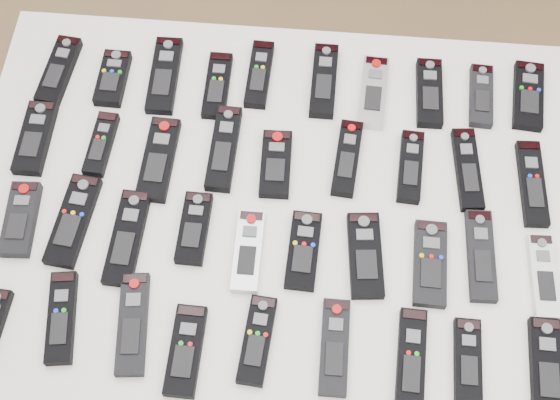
# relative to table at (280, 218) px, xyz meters

# --- Properties ---
(ground) EXTENTS (4.00, 4.00, 0.00)m
(ground) POSITION_rel_table_xyz_m (-0.09, 0.12, -0.72)
(ground) COLOR #9C844F
(ground) RESTS_ON ground
(table) EXTENTS (1.25, 0.88, 0.78)m
(table) POSITION_rel_table_xyz_m (0.00, 0.00, 0.00)
(table) COLOR white
(table) RESTS_ON ground
(remote_0) EXTENTS (0.07, 0.18, 0.02)m
(remote_0) POSITION_rel_table_xyz_m (-0.50, 0.27, 0.07)
(remote_0) COLOR black
(remote_0) RESTS_ON table
(remote_1) EXTENTS (0.06, 0.14, 0.02)m
(remote_1) POSITION_rel_table_xyz_m (-0.38, 0.26, 0.07)
(remote_1) COLOR black
(remote_1) RESTS_ON table
(remote_2) EXTENTS (0.06, 0.19, 0.02)m
(remote_2) POSITION_rel_table_xyz_m (-0.27, 0.28, 0.07)
(remote_2) COLOR black
(remote_2) RESTS_ON table
(remote_3) EXTENTS (0.05, 0.16, 0.02)m
(remote_3) POSITION_rel_table_xyz_m (-0.16, 0.27, 0.07)
(remote_3) COLOR black
(remote_3) RESTS_ON table
(remote_4) EXTENTS (0.05, 0.17, 0.02)m
(remote_4) POSITION_rel_table_xyz_m (-0.07, 0.30, 0.07)
(remote_4) COLOR black
(remote_4) RESTS_ON table
(remote_5) EXTENTS (0.05, 0.18, 0.02)m
(remote_5) POSITION_rel_table_xyz_m (0.07, 0.30, 0.07)
(remote_5) COLOR black
(remote_5) RESTS_ON table
(remote_6) EXTENTS (0.06, 0.17, 0.02)m
(remote_6) POSITION_rel_table_xyz_m (0.17, 0.28, 0.07)
(remote_6) COLOR #B7B7BC
(remote_6) RESTS_ON table
(remote_7) EXTENTS (0.05, 0.16, 0.02)m
(remote_7) POSITION_rel_table_xyz_m (0.29, 0.28, 0.07)
(remote_7) COLOR black
(remote_7) RESTS_ON table
(remote_8) EXTENTS (0.05, 0.15, 0.02)m
(remote_8) POSITION_rel_table_xyz_m (0.40, 0.29, 0.07)
(remote_8) COLOR black
(remote_8) RESTS_ON table
(remote_9) EXTENTS (0.07, 0.17, 0.02)m
(remote_9) POSITION_rel_table_xyz_m (0.50, 0.30, 0.07)
(remote_9) COLOR black
(remote_9) RESTS_ON table
(remote_10) EXTENTS (0.06, 0.17, 0.02)m
(remote_10) POSITION_rel_table_xyz_m (-0.51, 0.10, 0.07)
(remote_10) COLOR black
(remote_10) RESTS_ON table
(remote_11) EXTENTS (0.05, 0.15, 0.02)m
(remote_11) POSITION_rel_table_xyz_m (-0.37, 0.10, 0.07)
(remote_11) COLOR black
(remote_11) RESTS_ON table
(remote_12) EXTENTS (0.07, 0.19, 0.02)m
(remote_12) POSITION_rel_table_xyz_m (-0.25, 0.08, 0.07)
(remote_12) COLOR black
(remote_12) RESTS_ON table
(remote_13) EXTENTS (0.06, 0.19, 0.02)m
(remote_13) POSITION_rel_table_xyz_m (-0.12, 0.11, 0.07)
(remote_13) COLOR black
(remote_13) RESTS_ON table
(remote_14) EXTENTS (0.06, 0.15, 0.02)m
(remote_14) POSITION_rel_table_xyz_m (-0.02, 0.08, 0.07)
(remote_14) COLOR black
(remote_14) RESTS_ON table
(remote_15) EXTENTS (0.06, 0.17, 0.02)m
(remote_15) POSITION_rel_table_xyz_m (0.13, 0.11, 0.07)
(remote_15) COLOR black
(remote_15) RESTS_ON table
(remote_16) EXTENTS (0.05, 0.16, 0.02)m
(remote_16) POSITION_rel_table_xyz_m (0.25, 0.10, 0.07)
(remote_16) COLOR black
(remote_16) RESTS_ON table
(remote_17) EXTENTS (0.06, 0.19, 0.02)m
(remote_17) POSITION_rel_table_xyz_m (0.37, 0.10, 0.07)
(remote_17) COLOR black
(remote_17) RESTS_ON table
(remote_18) EXTENTS (0.06, 0.19, 0.02)m
(remote_18) POSITION_rel_table_xyz_m (0.49, 0.08, 0.07)
(remote_18) COLOR black
(remote_18) RESTS_ON table
(remote_19) EXTENTS (0.06, 0.16, 0.02)m
(remote_19) POSITION_rel_table_xyz_m (-0.50, -0.08, 0.07)
(remote_19) COLOR black
(remote_19) RESTS_ON table
(remote_20) EXTENTS (0.08, 0.20, 0.02)m
(remote_20) POSITION_rel_table_xyz_m (-0.39, -0.07, 0.07)
(remote_20) COLOR black
(remote_20) RESTS_ON table
(remote_21) EXTENTS (0.06, 0.20, 0.02)m
(remote_21) POSITION_rel_table_xyz_m (-0.29, -0.10, 0.07)
(remote_21) COLOR black
(remote_21) RESTS_ON table
(remote_22) EXTENTS (0.06, 0.15, 0.02)m
(remote_22) POSITION_rel_table_xyz_m (-0.16, -0.07, 0.07)
(remote_22) COLOR black
(remote_22) RESTS_ON table
(remote_23) EXTENTS (0.05, 0.16, 0.02)m
(remote_23) POSITION_rel_table_xyz_m (-0.05, -0.11, 0.07)
(remote_23) COLOR #B7B7BC
(remote_23) RESTS_ON table
(remote_24) EXTENTS (0.06, 0.16, 0.02)m
(remote_24) POSITION_rel_table_xyz_m (0.05, -0.10, 0.07)
(remote_24) COLOR black
(remote_24) RESTS_ON table
(remote_25) EXTENTS (0.08, 0.18, 0.02)m
(remote_25) POSITION_rel_table_xyz_m (0.17, -0.10, 0.07)
(remote_25) COLOR black
(remote_25) RESTS_ON table
(remote_26) EXTENTS (0.06, 0.17, 0.02)m
(remote_26) POSITION_rel_table_xyz_m (0.29, -0.11, 0.07)
(remote_26) COLOR black
(remote_26) RESTS_ON table
(remote_27) EXTENTS (0.05, 0.19, 0.02)m
(remote_27) POSITION_rel_table_xyz_m (0.39, -0.08, 0.07)
(remote_27) COLOR black
(remote_27) RESTS_ON table
(remote_28) EXTENTS (0.05, 0.17, 0.02)m
(remote_28) POSITION_rel_table_xyz_m (0.50, -0.11, 0.07)
(remote_28) COLOR silver
(remote_28) RESTS_ON table
(remote_30) EXTENTS (0.07, 0.18, 0.02)m
(remote_30) POSITION_rel_table_xyz_m (-0.38, -0.27, 0.07)
(remote_30) COLOR black
(remote_30) RESTS_ON table
(remote_31) EXTENTS (0.07, 0.19, 0.02)m
(remote_31) POSITION_rel_table_xyz_m (-0.24, -0.27, 0.07)
(remote_31) COLOR black
(remote_31) RESTS_ON table
(remote_32) EXTENTS (0.06, 0.17, 0.02)m
(remote_32) POSITION_rel_table_xyz_m (-0.14, -0.31, 0.07)
(remote_32) COLOR black
(remote_32) RESTS_ON table
(remote_33) EXTENTS (0.06, 0.16, 0.02)m
(remote_33) POSITION_rel_table_xyz_m (-0.02, -0.28, 0.07)
(remote_33) COLOR black
(remote_33) RESTS_ON table
(remote_34) EXTENTS (0.05, 0.18, 0.02)m
(remote_34) POSITION_rel_table_xyz_m (0.12, -0.28, 0.07)
(remote_34) COLOR black
(remote_34) RESTS_ON table
(remote_35) EXTENTS (0.06, 0.19, 0.02)m
(remote_35) POSITION_rel_table_xyz_m (0.26, -0.30, 0.07)
(remote_35) COLOR black
(remote_35) RESTS_ON table
(remote_36) EXTENTS (0.05, 0.15, 0.02)m
(remote_36) POSITION_rel_table_xyz_m (0.36, -0.29, 0.07)
(remote_36) COLOR black
(remote_36) RESTS_ON table
(remote_37) EXTENTS (0.06, 0.18, 0.02)m
(remote_37) POSITION_rel_table_xyz_m (0.50, -0.29, 0.07)
(remote_37) COLOR black
(remote_37) RESTS_ON table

